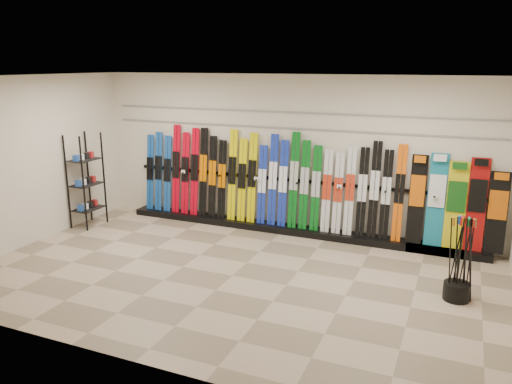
% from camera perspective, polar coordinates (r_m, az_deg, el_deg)
% --- Properties ---
extents(floor, '(8.00, 8.00, 0.00)m').
position_cam_1_polar(floor, '(7.85, -2.73, -9.52)').
color(floor, '#85745C').
rests_on(floor, ground).
extents(back_wall, '(8.00, 0.00, 8.00)m').
position_cam_1_polar(back_wall, '(9.63, 3.60, 4.36)').
color(back_wall, beige).
rests_on(back_wall, floor).
extents(left_wall, '(0.00, 5.00, 5.00)m').
position_cam_1_polar(left_wall, '(9.76, -24.59, 3.20)').
color(left_wall, beige).
rests_on(left_wall, floor).
extents(ceiling, '(8.00, 8.00, 0.00)m').
position_cam_1_polar(ceiling, '(7.17, -3.02, 12.94)').
color(ceiling, silver).
rests_on(ceiling, back_wall).
extents(ski_rack_base, '(8.00, 0.40, 0.12)m').
position_cam_1_polar(ski_rack_base, '(9.72, 4.29, -4.33)').
color(ski_rack_base, black).
rests_on(ski_rack_base, floor).
extents(skis, '(5.37, 0.22, 1.84)m').
position_cam_1_polar(skis, '(9.74, 0.61, 1.27)').
color(skis, '#154B9C').
rests_on(skis, ski_rack_base).
extents(snowboards, '(1.57, 0.25, 1.59)m').
position_cam_1_polar(snowboards, '(9.11, 21.90, -1.31)').
color(snowboards, black).
rests_on(snowboards, ski_rack_base).
extents(accessory_rack, '(0.40, 0.60, 1.87)m').
position_cam_1_polar(accessory_rack, '(10.48, -18.86, 1.27)').
color(accessory_rack, black).
rests_on(accessory_rack, floor).
extents(pole_bin, '(0.36, 0.36, 0.25)m').
position_cam_1_polar(pole_bin, '(7.59, 21.94, -10.47)').
color(pole_bin, black).
rests_on(pole_bin, floor).
extents(ski_poles, '(0.36, 0.19, 1.18)m').
position_cam_1_polar(ski_poles, '(7.41, 22.46, -7.06)').
color(ski_poles, black).
rests_on(ski_poles, pole_bin).
extents(slatwall_rail_0, '(7.60, 0.02, 0.03)m').
position_cam_1_polar(slatwall_rail_0, '(9.54, 3.61, 7.30)').
color(slatwall_rail_0, gray).
rests_on(slatwall_rail_0, back_wall).
extents(slatwall_rail_1, '(7.60, 0.02, 0.03)m').
position_cam_1_polar(slatwall_rail_1, '(9.50, 3.64, 9.10)').
color(slatwall_rail_1, gray).
rests_on(slatwall_rail_1, back_wall).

